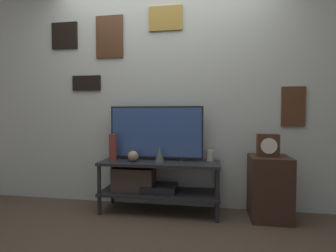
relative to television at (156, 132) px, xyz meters
The scene contains 10 objects.
ground_plane 0.91m from the television, 80.62° to the right, with size 12.00×12.00×0.00m, color #4C3D2D.
wall_back 0.54m from the television, 72.60° to the left, with size 6.40×0.08×2.70m.
media_console 0.51m from the television, 117.76° to the right, with size 1.26×0.42×0.54m.
television is the anchor object (origin of this frame).
vase_slim_bronze 0.27m from the television, 63.98° to the right, with size 0.10×0.10×0.17m.
vase_tall_ceramic 0.50m from the television, 166.17° to the right, with size 0.08×0.08×0.28m.
vase_round_glass 0.36m from the television, 148.26° to the right, with size 0.11×0.11×0.11m.
candle_jar 0.64m from the television, ahead, with size 0.08×0.08×0.11m.
side_table 1.29m from the television, ahead, with size 0.38×0.40×0.62m.
mantel_clock 1.16m from the television, ahead, with size 0.20×0.11×0.22m.
Camera 1 is at (0.55, -2.45, 1.04)m, focal length 28.00 mm.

